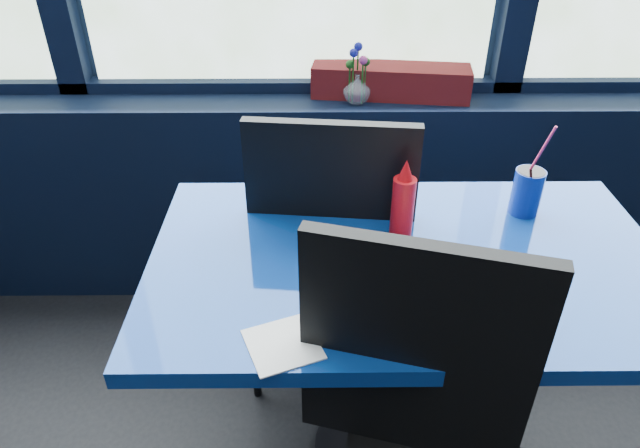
{
  "coord_description": "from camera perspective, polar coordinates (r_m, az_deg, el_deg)",
  "views": [
    {
      "loc": [
        0.09,
        0.94,
        1.55
      ],
      "look_at": [
        0.1,
        1.98,
        0.86
      ],
      "focal_mm": 32.0,
      "sensor_mm": 36.0,
      "label": 1
    }
  ],
  "objects": [
    {
      "name": "chair_near_back",
      "position": [
        1.68,
        0.42,
        -1.57
      ],
      "size": [
        0.5,
        0.5,
        1.01
      ],
      "rotation": [
        0.0,
        0.0,
        3.04
      ],
      "color": "black",
      "rests_on": "ground"
    },
    {
      "name": "near_table",
      "position": [
        1.46,
        8.12,
        -8.94
      ],
      "size": [
        1.2,
        0.7,
        0.75
      ],
      "color": "black",
      "rests_on": "ground"
    },
    {
      "name": "napkin",
      "position": [
        1.12,
        -3.74,
        -11.92
      ],
      "size": [
        0.17,
        0.17,
        0.0
      ],
      "primitive_type": "cube",
      "rotation": [
        0.0,
        0.0,
        0.38
      ],
      "color": "white",
      "rests_on": "near_table"
    },
    {
      "name": "window_sill",
      "position": [
        2.25,
        -2.65,
        2.92
      ],
      "size": [
        5.0,
        0.26,
        0.8
      ],
      "primitive_type": "cube",
      "color": "black",
      "rests_on": "ground"
    },
    {
      "name": "flower_vase",
      "position": [
        2.01,
        3.74,
        13.68
      ],
      "size": [
        0.13,
        0.13,
        0.2
      ],
      "rotation": [
        0.0,
        0.0,
        0.43
      ],
      "color": "silver",
      "rests_on": "window_sill"
    },
    {
      "name": "planter_box",
      "position": [
        2.08,
        7.07,
        13.99
      ],
      "size": [
        0.56,
        0.21,
        0.11
      ],
      "primitive_type": "cube",
      "rotation": [
        0.0,
        0.0,
        -0.13
      ],
      "color": "maroon",
      "rests_on": "window_sill"
    },
    {
      "name": "food_basket",
      "position": [
        1.19,
        12.34,
        -7.07
      ],
      "size": [
        0.28,
        0.26,
        0.1
      ],
      "rotation": [
        0.0,
        0.0,
        -0.01
      ],
      "color": "#B10B11",
      "rests_on": "near_table"
    },
    {
      "name": "soda_cup",
      "position": [
        1.55,
        19.99,
        3.13
      ],
      "size": [
        0.08,
        0.08,
        0.25
      ],
      "rotation": [
        0.0,
        0.0,
        -0.02
      ],
      "color": "navy",
      "rests_on": "near_table"
    },
    {
      "name": "ketchup_bottle",
      "position": [
        1.37,
        8.3,
        2.07
      ],
      "size": [
        0.05,
        0.05,
        0.21
      ],
      "color": "#B10B11",
      "rests_on": "near_table"
    }
  ]
}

